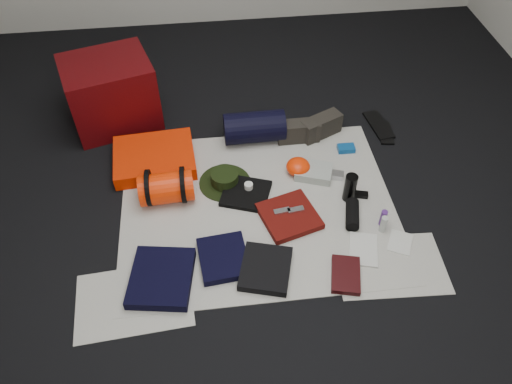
{
  "coord_description": "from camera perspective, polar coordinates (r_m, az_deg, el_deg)",
  "views": [
    {
      "loc": [
        -0.25,
        -1.94,
        2.22
      ],
      "look_at": [
        -0.01,
        0.03,
        0.1
      ],
      "focal_mm": 35.0,
      "sensor_mm": 36.0,
      "label": 1
    }
  ],
  "objects": [
    {
      "name": "paperback_book",
      "position": [
        2.68,
        10.22,
        -9.29
      ],
      "size": [
        0.2,
        0.25,
        0.03
      ],
      "primitive_type": "cube",
      "rotation": [
        0.0,
        0.0,
        -0.24
      ],
      "color": "black",
      "rests_on": "newspaper_mat"
    },
    {
      "name": "sleeping_pad",
      "position": [
        3.24,
        -11.53,
        3.85
      ],
      "size": [
        0.53,
        0.44,
        0.09
      ],
      "primitive_type": "cube",
      "rotation": [
        0.0,
        0.0,
        0.07
      ],
      "color": "#EE2A02",
      "rests_on": "newspaper_mat"
    },
    {
      "name": "boonie_brim",
      "position": [
        3.08,
        -3.57,
        1.08
      ],
      "size": [
        0.34,
        0.34,
        0.01
      ],
      "primitive_type": "cylinder",
      "rotation": [
        0.0,
        0.0,
        -0.06
      ],
      "color": "black",
      "rests_on": "newspaper_mat"
    },
    {
      "name": "trousers_navy_b",
      "position": [
        2.69,
        -3.74,
        -7.53
      ],
      "size": [
        0.28,
        0.31,
        0.05
      ],
      "primitive_type": "cube",
      "rotation": [
        0.0,
        0.0,
        0.1
      ],
      "color": "black",
      "rests_on": "newspaper_mat"
    },
    {
      "name": "sack_strap_right",
      "position": [
        2.95,
        -8.31,
        0.83
      ],
      "size": [
        0.03,
        0.22,
        0.22
      ],
      "primitive_type": "cylinder",
      "rotation": [
        0.0,
        1.57,
        0.0
      ],
      "color": "black",
      "rests_on": "newspaper_mat"
    },
    {
      "name": "newspaper_sheet_front_right",
      "position": [
        2.79,
        15.06,
        -8.07
      ],
      "size": [
        0.6,
        0.43,
        0.0
      ],
      "primitive_type": "cube",
      "rotation": [
        0.0,
        0.0,
        -0.05
      ],
      "color": "silver",
      "rests_on": "floor"
    },
    {
      "name": "red_shirt",
      "position": [
        2.88,
        3.81,
        -2.76
      ],
      "size": [
        0.38,
        0.38,
        0.04
      ],
      "primitive_type": "cube",
      "rotation": [
        0.0,
        0.0,
        0.29
      ],
      "color": "#550D09",
      "rests_on": "newspaper_mat"
    },
    {
      "name": "sunglasses",
      "position": [
        3.06,
        11.69,
        -0.28
      ],
      "size": [
        0.11,
        0.07,
        0.03
      ],
      "primitive_type": "cube",
      "rotation": [
        0.0,
        0.0,
        -0.26
      ],
      "color": "black",
      "rests_on": "newspaper_mat"
    },
    {
      "name": "speaker",
      "position": [
        2.91,
        10.96,
        -2.53
      ],
      "size": [
        0.12,
        0.21,
        0.08
      ],
      "primitive_type": "cylinder",
      "rotation": [
        1.57,
        0.0,
        -0.25
      ],
      "color": "black",
      "rests_on": "newspaper_mat"
    },
    {
      "name": "water_bottle",
      "position": [
        2.98,
        10.7,
        0.49
      ],
      "size": [
        0.09,
        0.09,
        0.18
      ],
      "primitive_type": "cylinder",
      "rotation": [
        0.0,
        0.0,
        -0.22
      ],
      "color": "black",
      "rests_on": "newspaper_mat"
    },
    {
      "name": "hiking_boot_right",
      "position": [
        3.4,
        7.43,
        7.46
      ],
      "size": [
        0.3,
        0.22,
        0.14
      ],
      "primitive_type": "cube",
      "rotation": [
        0.0,
        0.0,
        0.44
      ],
      "color": "#2C2822",
      "rests_on": "newspaper_mat"
    },
    {
      "name": "trousers_navy_a",
      "position": [
        2.66,
        -10.75,
        -9.61
      ],
      "size": [
        0.37,
        0.4,
        0.06
      ],
      "primitive_type": "cube",
      "rotation": [
        0.0,
        0.0,
        -0.16
      ],
      "color": "black",
      "rests_on": "newspaper_mat"
    },
    {
      "name": "hiking_boot_left",
      "position": [
        3.34,
        4.88,
        6.94
      ],
      "size": [
        0.28,
        0.1,
        0.14
      ],
      "primitive_type": "cube",
      "rotation": [
        0.0,
        0.0,
        0.0
      ],
      "color": "#2C2822",
      "rests_on": "newspaper_mat"
    },
    {
      "name": "trousers_charcoal",
      "position": [
        2.65,
        1.12,
        -8.75
      ],
      "size": [
        0.32,
        0.35,
        0.05
      ],
      "primitive_type": "cube",
      "rotation": [
        0.0,
        0.0,
        -0.28
      ],
      "color": "black",
      "rests_on": "newspaper_mat"
    },
    {
      "name": "first_aid_pouch",
      "position": [
        3.13,
        6.62,
        2.31
      ],
      "size": [
        0.26,
        0.23,
        0.06
      ],
      "primitive_type": "cube",
      "rotation": [
        0.0,
        0.0,
        -0.34
      ],
      "color": "#959C94",
      "rests_on": "newspaper_mat"
    },
    {
      "name": "map_printout",
      "position": [
        2.89,
        16.16,
        -5.54
      ],
      "size": [
        0.18,
        0.2,
        0.01
      ],
      "primitive_type": "cube",
      "rotation": [
        0.0,
        0.0,
        -0.47
      ],
      "color": "beige",
      "rests_on": "newspaper_mat"
    },
    {
      "name": "stuff_sack",
      "position": [
        2.97,
        -10.2,
        0.45
      ],
      "size": [
        0.33,
        0.2,
        0.19
      ],
      "primitive_type": "cylinder",
      "rotation": [
        0.0,
        1.57,
        0.06
      ],
      "color": "#F72D04",
      "rests_on": "newspaper_mat"
    },
    {
      "name": "boonie_crown",
      "position": [
        3.05,
        -3.61,
        1.63
      ],
      "size": [
        0.17,
        0.17,
        0.07
      ],
      "primitive_type": "cylinder",
      "color": "black",
      "rests_on": "boonie_brim"
    },
    {
      "name": "toiletry_clear",
      "position": [
        2.88,
        14.36,
        -3.58
      ],
      "size": [
        0.04,
        0.04,
        0.11
      ],
      "primitive_type": "cylinder",
      "rotation": [
        0.0,
        0.0,
        0.16
      ],
      "color": "#B2B7B2",
      "rests_on": "newspaper_mat"
    },
    {
      "name": "cyan_case",
      "position": [
        3.34,
        10.26,
        4.93
      ],
      "size": [
        0.11,
        0.07,
        0.04
      ],
      "primitive_type": "cube",
      "rotation": [
        0.0,
        0.0,
        -0.02
      ],
      "color": "navy",
      "rests_on": "newspaper_mat"
    },
    {
      "name": "red_cabinet",
      "position": [
        3.54,
        -16.24,
        10.84
      ],
      "size": [
        0.66,
        0.6,
        0.46
      ],
      "primitive_type": "cube",
      "rotation": [
        0.0,
        0.0,
        0.29
      ],
      "color": "#4D0508",
      "rests_on": "floor"
    },
    {
      "name": "tape_roll",
      "position": [
        3.0,
        -0.85,
        0.69
      ],
      "size": [
        0.05,
        0.05,
        0.04
      ],
      "primitive_type": "cylinder",
      "color": "silver",
      "rests_on": "black_tshirt"
    },
    {
      "name": "key_cluster",
      "position": [
        2.64,
        -13.67,
        -11.84
      ],
      "size": [
        0.09,
        0.09,
        0.01
      ],
      "primitive_type": "cube",
      "rotation": [
        0.0,
        0.0,
        0.5
      ],
      "color": "silver",
      "rests_on": "newspaper_mat"
    },
    {
      "name": "sack_strap_left",
      "position": [
        2.97,
        -12.15,
        0.48
      ],
      "size": [
        0.02,
        0.22,
        0.22
      ],
      "primitive_type": "cylinder",
      "rotation": [
        0.0,
        1.57,
        0.0
      ],
      "color": "black",
      "rests_on": "newspaper_mat"
    },
    {
      "name": "newspaper_mat",
      "position": [
        2.95,
        0.23,
        -1.65
      ],
      "size": [
        1.6,
        1.3,
        0.01
      ],
      "primitive_type": "cube",
      "color": "silver",
      "rests_on": "floor"
    },
    {
      "name": "toiletry_purple",
      "position": [
        2.91,
        14.33,
        -2.9
      ],
      "size": [
        0.05,
        0.05,
        0.11
      ],
      "primitive_type": "cylinder",
      "rotation": [
        0.0,
        0.0,
        -0.34
      ],
      "color": "#4F2476",
      "rests_on": "newspaper_mat"
    },
    {
      "name": "flip_flop_left",
      "position": [
        3.59,
        13.83,
        7.44
      ],
      "size": [
        0.15,
        0.31,
        0.02
      ],
      "primitive_type": "cube",
      "rotation": [
        0.0,
        0.0,
        0.13
      ],
      "color": "black",
      "rests_on": "floor"
    },
    {
      "name": "orange_stuff_sack",
      "position": [
        3.12,
        4.84,
        2.88
      ],
      "size": [
        0.18,
        0.18,
        0.1
      ],
      "primitive_type": "ellipsoid",
      "rotation": [
        0.0,
        0.0,
        0.21
      ],
      "color": "#F72D04",
      "rests_on": "newspaper_mat"
    },
    {
      "name": "floor",
      "position": [
        2.96,
        0.23,
        -1.82
      ],
      "size": [
        4.5,
        4.5,
        0.02
      ],
      "primitive_type": "cube",
      "color": "black",
      "rests_on": "ground"
    },
    {
      "name": "compact_camera",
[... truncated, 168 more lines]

